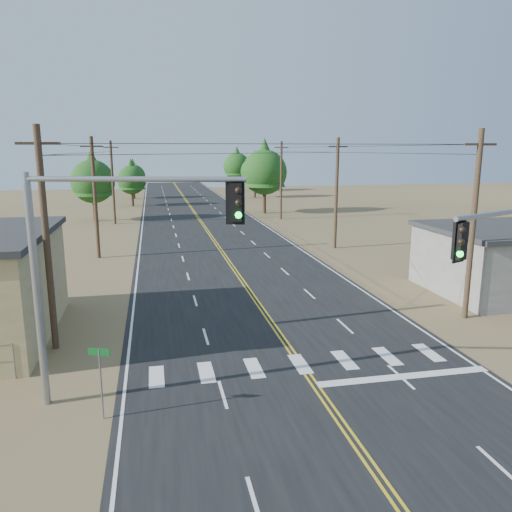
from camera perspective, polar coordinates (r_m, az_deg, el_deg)
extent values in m
plane|color=olive|center=(15.31, 14.51, -24.10)|extent=(220.00, 220.00, 0.00)
cube|color=black|center=(42.34, -3.49, -0.13)|extent=(15.00, 200.00, 0.02)
cylinder|color=gray|center=(22.31, -25.93, -10.75)|extent=(0.06, 0.06, 1.50)
cylinder|color=#4C3826|center=(23.76, -22.82, 1.57)|extent=(0.30, 0.30, 10.00)
cube|color=#4C3826|center=(23.44, -23.67, 11.71)|extent=(1.80, 0.12, 0.12)
cylinder|color=#4C3826|center=(43.40, -17.91, 6.28)|extent=(0.30, 0.30, 10.00)
cube|color=#4C3826|center=(43.22, -18.28, 11.82)|extent=(1.80, 0.12, 0.12)
cylinder|color=#4C3826|center=(63.26, -16.05, 8.04)|extent=(0.30, 0.30, 10.00)
cube|color=#4C3826|center=(63.14, -16.28, 11.84)|extent=(1.80, 0.12, 0.12)
cylinder|color=#4C3826|center=(28.47, 23.54, 3.10)|extent=(0.30, 0.30, 10.00)
cube|color=#4C3826|center=(28.19, 24.27, 11.56)|extent=(1.80, 0.12, 0.12)
cylinder|color=#4C3826|center=(46.14, 9.17, 7.02)|extent=(0.30, 0.30, 10.00)
cube|color=#4C3826|center=(45.97, 9.35, 12.24)|extent=(1.80, 0.12, 0.12)
cylinder|color=#4C3826|center=(65.17, 2.89, 8.59)|extent=(0.30, 0.30, 10.00)
cube|color=#4C3826|center=(65.06, 2.93, 12.29)|extent=(1.80, 0.12, 0.12)
cylinder|color=gray|center=(18.75, -23.71, -4.43)|extent=(0.27, 0.27, 7.89)
cylinder|color=gray|center=(18.10, -24.77, 7.66)|extent=(0.20, 0.20, 0.68)
cylinder|color=gray|center=(16.76, -13.66, 8.54)|extent=(7.03, 1.94, 0.18)
cube|color=black|center=(16.23, -2.32, 6.16)|extent=(0.47, 0.42, 1.24)
sphere|color=black|center=(16.01, -2.04, 7.50)|extent=(0.23, 0.23, 0.23)
sphere|color=black|center=(16.05, -2.03, 6.09)|extent=(0.23, 0.23, 0.23)
sphere|color=#0CE533|center=(16.09, -2.02, 4.70)|extent=(0.23, 0.23, 0.23)
cube|color=black|center=(15.41, 22.28, 1.61)|extent=(0.44, 0.41, 1.09)
sphere|color=black|center=(15.19, 22.49, 2.78)|extent=(0.20, 0.20, 0.20)
sphere|color=black|center=(15.24, 22.39, 1.49)|extent=(0.20, 0.20, 0.20)
sphere|color=#0CE533|center=(15.30, 22.29, 0.22)|extent=(0.20, 0.20, 0.20)
cylinder|color=gray|center=(17.97, -17.27, -13.84)|extent=(0.06, 0.06, 2.51)
cube|color=#0C541D|center=(17.51, -17.51, -10.43)|extent=(0.72, 0.28, 0.25)
cylinder|color=#3F2D1E|center=(67.05, -17.97, 5.23)|extent=(0.49, 0.49, 3.27)
cone|color=#1B4D16|center=(66.70, -18.22, 9.10)|extent=(5.08, 5.08, 5.81)
sphere|color=#1B4D16|center=(66.76, -18.15, 8.09)|extent=(5.45, 5.45, 5.45)
cylinder|color=#3F2D1E|center=(83.19, -13.94, 6.50)|extent=(0.43, 0.43, 2.73)
cone|color=#1B4D16|center=(82.93, -14.07, 9.10)|extent=(4.25, 4.25, 4.85)
sphere|color=#1B4D16|center=(82.98, -14.04, 8.42)|extent=(4.55, 4.55, 4.55)
cylinder|color=#3F2D1E|center=(95.94, -13.77, 7.18)|extent=(0.44, 0.44, 2.66)
cone|color=#1B4D16|center=(95.72, -13.89, 9.39)|extent=(4.15, 4.15, 4.74)
sphere|color=#1B4D16|center=(95.76, -13.86, 8.81)|extent=(4.44, 4.44, 4.44)
cylinder|color=#3F2D1E|center=(71.62, 0.96, 6.43)|extent=(0.50, 0.50, 3.80)
cone|color=#1B4D16|center=(71.30, 0.98, 10.66)|extent=(5.91, 5.91, 6.76)
sphere|color=#1B4D16|center=(71.35, 0.97, 9.55)|extent=(6.34, 6.34, 6.34)
cylinder|color=#3F2D1E|center=(95.04, -0.14, 7.64)|extent=(0.48, 0.48, 3.19)
cone|color=#1B4D16|center=(94.80, -0.15, 10.31)|extent=(4.95, 4.95, 5.66)
sphere|color=#1B4D16|center=(94.84, -0.15, 9.61)|extent=(5.31, 5.31, 5.31)
cylinder|color=#3F2D1E|center=(110.34, -2.19, 8.33)|extent=(0.50, 0.50, 3.50)
cone|color=#1B4D16|center=(110.13, -2.21, 10.85)|extent=(5.44, 5.44, 6.22)
sphere|color=#1B4D16|center=(110.17, -2.21, 10.19)|extent=(5.83, 5.83, 5.83)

